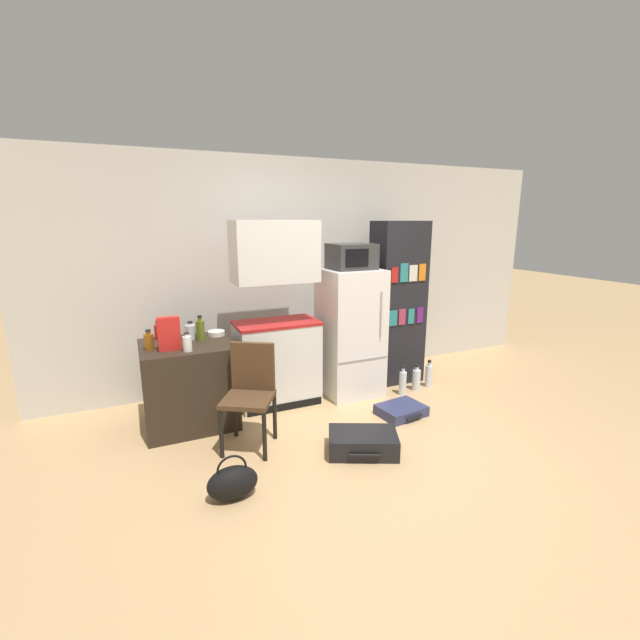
{
  "coord_description": "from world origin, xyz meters",
  "views": [
    {
      "loc": [
        -1.89,
        -2.75,
        1.93
      ],
      "look_at": [
        -0.28,
        0.85,
        0.99
      ],
      "focal_mm": 24.0,
      "sensor_mm": 36.0,
      "label": 1
    }
  ],
  "objects_px": {
    "side_table": "(189,384)",
    "kitchen_hutch": "(276,323)",
    "bottle_milk_white": "(187,343)",
    "water_bottle_back": "(403,382)",
    "water_bottle_middle": "(416,379)",
    "microwave": "(351,256)",
    "bottle_amber_beer": "(149,341)",
    "water_bottle_front": "(429,375)",
    "chair": "(251,386)",
    "handbag": "(233,482)",
    "refrigerator": "(350,332)",
    "suitcase_large_flat": "(401,410)",
    "bookshelf": "(397,303)",
    "bottle_olive_oil": "(200,330)",
    "bottle_ketchup_red": "(158,331)",
    "bottle_clear_short": "(191,332)",
    "suitcase_small_flat": "(363,443)",
    "bowl": "(216,333)",
    "cereal_box": "(169,334)"
  },
  "relations": [
    {
      "from": "refrigerator",
      "to": "cereal_box",
      "type": "xyz_separation_m",
      "value": [
        -1.91,
        -0.21,
        0.24
      ]
    },
    {
      "from": "side_table",
      "to": "suitcase_large_flat",
      "type": "relative_size",
      "value": 1.7
    },
    {
      "from": "bookshelf",
      "to": "bottle_olive_oil",
      "type": "bearing_deg",
      "value": -177.51
    },
    {
      "from": "chair",
      "to": "water_bottle_front",
      "type": "xyz_separation_m",
      "value": [
        2.24,
        0.42,
        -0.39
      ]
    },
    {
      "from": "water_bottle_front",
      "to": "chair",
      "type": "bearing_deg",
      "value": -169.37
    },
    {
      "from": "side_table",
      "to": "bottle_ketchup_red",
      "type": "relative_size",
      "value": 4.55
    },
    {
      "from": "bottle_clear_short",
      "to": "water_bottle_front",
      "type": "height_order",
      "value": "bottle_clear_short"
    },
    {
      "from": "side_table",
      "to": "kitchen_hutch",
      "type": "distance_m",
      "value": 1.05
    },
    {
      "from": "microwave",
      "to": "bottle_amber_beer",
      "type": "bearing_deg",
      "value": -176.78
    },
    {
      "from": "bottle_ketchup_red",
      "to": "bottle_amber_beer",
      "type": "xyz_separation_m",
      "value": [
        -0.1,
        -0.34,
        0.0
      ]
    },
    {
      "from": "bottle_milk_white",
      "to": "suitcase_small_flat",
      "type": "height_order",
      "value": "bottle_milk_white"
    },
    {
      "from": "suitcase_large_flat",
      "to": "water_bottle_back",
      "type": "height_order",
      "value": "water_bottle_back"
    },
    {
      "from": "bowl",
      "to": "suitcase_small_flat",
      "type": "distance_m",
      "value": 1.78
    },
    {
      "from": "handbag",
      "to": "bottle_olive_oil",
      "type": "bearing_deg",
      "value": 88.27
    },
    {
      "from": "kitchen_hutch",
      "to": "chair",
      "type": "distance_m",
      "value": 0.94
    },
    {
      "from": "bottle_clear_short",
      "to": "handbag",
      "type": "xyz_separation_m",
      "value": [
        0.04,
        -1.45,
        -0.75
      ]
    },
    {
      "from": "bowl",
      "to": "water_bottle_middle",
      "type": "relative_size",
      "value": 0.54
    },
    {
      "from": "refrigerator",
      "to": "bottle_milk_white",
      "type": "bearing_deg",
      "value": -170.49
    },
    {
      "from": "bottle_milk_white",
      "to": "water_bottle_middle",
      "type": "distance_m",
      "value": 2.6
    },
    {
      "from": "microwave",
      "to": "water_bottle_middle",
      "type": "distance_m",
      "value": 1.61
    },
    {
      "from": "bottle_milk_white",
      "to": "chair",
      "type": "bearing_deg",
      "value": -39.31
    },
    {
      "from": "water_bottle_middle",
      "to": "kitchen_hutch",
      "type": "bearing_deg",
      "value": 167.59
    },
    {
      "from": "refrigerator",
      "to": "microwave",
      "type": "relative_size",
      "value": 3.09
    },
    {
      "from": "refrigerator",
      "to": "water_bottle_middle",
      "type": "relative_size",
      "value": 4.52
    },
    {
      "from": "chair",
      "to": "handbag",
      "type": "bearing_deg",
      "value": -84.26
    },
    {
      "from": "bottle_ketchup_red",
      "to": "cereal_box",
      "type": "relative_size",
      "value": 0.6
    },
    {
      "from": "bottle_olive_oil",
      "to": "bottle_milk_white",
      "type": "relative_size",
      "value": 1.42
    },
    {
      "from": "microwave",
      "to": "water_bottle_back",
      "type": "distance_m",
      "value": 1.52
    },
    {
      "from": "bottle_milk_white",
      "to": "water_bottle_back",
      "type": "bearing_deg",
      "value": -0.52
    },
    {
      "from": "bottle_milk_white",
      "to": "water_bottle_middle",
      "type": "height_order",
      "value": "bottle_milk_white"
    },
    {
      "from": "bottle_ketchup_red",
      "to": "chair",
      "type": "height_order",
      "value": "bottle_ketchup_red"
    },
    {
      "from": "suitcase_small_flat",
      "to": "water_bottle_front",
      "type": "height_order",
      "value": "water_bottle_front"
    },
    {
      "from": "handbag",
      "to": "chair",
      "type": "bearing_deg",
      "value": 64.51
    },
    {
      "from": "suitcase_large_flat",
      "to": "bottle_ketchup_red",
      "type": "bearing_deg",
      "value": 148.8
    },
    {
      "from": "bottle_ketchup_red",
      "to": "suitcase_small_flat",
      "type": "relative_size",
      "value": 0.27
    },
    {
      "from": "bottle_olive_oil",
      "to": "bottle_milk_white",
      "type": "xyz_separation_m",
      "value": [
        -0.16,
        -0.31,
        -0.03
      ]
    },
    {
      "from": "bottle_amber_beer",
      "to": "kitchen_hutch",
      "type": "bearing_deg",
      "value": 8.44
    },
    {
      "from": "kitchen_hutch",
      "to": "suitcase_small_flat",
      "type": "height_order",
      "value": "kitchen_hutch"
    },
    {
      "from": "chair",
      "to": "handbag",
      "type": "relative_size",
      "value": 2.48
    },
    {
      "from": "refrigerator",
      "to": "suitcase_large_flat",
      "type": "bearing_deg",
      "value": -75.44
    },
    {
      "from": "bottle_ketchup_red",
      "to": "bottle_milk_white",
      "type": "distance_m",
      "value": 0.55
    },
    {
      "from": "suitcase_small_flat",
      "to": "water_bottle_middle",
      "type": "bearing_deg",
      "value": 61.87
    },
    {
      "from": "bottle_olive_oil",
      "to": "bowl",
      "type": "height_order",
      "value": "bottle_olive_oil"
    },
    {
      "from": "bottle_clear_short",
      "to": "bottle_milk_white",
      "type": "xyz_separation_m",
      "value": [
        -0.08,
        -0.38,
        -0.0
      ]
    },
    {
      "from": "bottle_milk_white",
      "to": "refrigerator",
      "type": "bearing_deg",
      "value": 9.51
    },
    {
      "from": "side_table",
      "to": "suitcase_small_flat",
      "type": "bearing_deg",
      "value": -42.63
    },
    {
      "from": "microwave",
      "to": "chair",
      "type": "xyz_separation_m",
      "value": [
        -1.32,
        -0.67,
        -1.01
      ]
    },
    {
      "from": "kitchen_hutch",
      "to": "refrigerator",
      "type": "relative_size",
      "value": 1.37
    },
    {
      "from": "bottle_olive_oil",
      "to": "suitcase_small_flat",
      "type": "relative_size",
      "value": 0.36
    },
    {
      "from": "side_table",
      "to": "suitcase_large_flat",
      "type": "height_order",
      "value": "side_table"
    }
  ]
}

